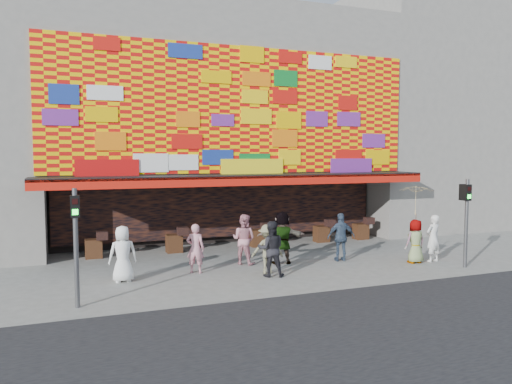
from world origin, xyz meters
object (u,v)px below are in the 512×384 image
at_px(ped_b, 195,248).
at_px(ped_i, 244,239).
at_px(ped_a, 123,254).
at_px(ped_f, 282,237).
at_px(signal_left, 76,234).
at_px(signal_right, 467,213).
at_px(ped_c, 271,249).
at_px(ped_d, 267,249).
at_px(ped_g, 415,241).
at_px(parasol, 416,200).
at_px(ped_h, 433,238).
at_px(ped_e, 341,237).

height_order(ped_b, ped_i, ped_i).
height_order(ped_a, ped_f, ped_f).
bearing_deg(ped_i, ped_b, 63.62).
height_order(signal_left, signal_right, same).
distance_m(ped_c, ped_d, 0.44).
bearing_deg(ped_i, ped_d, 143.66).
bearing_deg(ped_a, ped_b, -173.79).
height_order(ped_c, ped_d, ped_c).
bearing_deg(ped_g, ped_b, -10.00).
xyz_separation_m(ped_c, parasol, (5.50, -0.05, 1.35)).
height_order(ped_h, ped_i, ped_i).
height_order(ped_d, ped_h, ped_h).
relative_size(signal_right, ped_g, 1.94).
height_order(ped_b, ped_f, ped_f).
distance_m(ped_d, parasol, 5.65).
xyz_separation_m(ped_c, ped_g, (5.50, -0.05, -0.10)).
distance_m(ped_d, ped_i, 1.56).
relative_size(ped_b, ped_d, 1.01).
height_order(ped_b, ped_d, ped_b).
height_order(signal_right, ped_h, signal_right).
height_order(ped_h, parasol, parasol).
xyz_separation_m(signal_right, ped_g, (-1.14, 1.16, -1.09)).
bearing_deg(signal_right, ped_f, 153.55).
bearing_deg(ped_c, ped_f, -105.33).
bearing_deg(parasol, ped_g, 0.00).
bearing_deg(signal_right, ped_b, 164.09).
distance_m(ped_e, ped_h, 3.27).
xyz_separation_m(ped_e, ped_f, (-2.16, 0.37, 0.06)).
bearing_deg(signal_right, ped_i, 155.16).
relative_size(ped_b, ped_f, 0.87).
height_order(ped_d, ped_i, ped_i).
bearing_deg(ped_g, ped_h, 177.84).
bearing_deg(ped_c, ped_a, 6.72).
bearing_deg(ped_a, ped_c, 166.03).
relative_size(ped_d, parasol, 0.79).
height_order(signal_left, ped_c, signal_left).
bearing_deg(ped_g, ped_e, -28.81).
bearing_deg(ped_h, ped_e, -32.43).
relative_size(ped_f, parasol, 0.92).
bearing_deg(ped_g, ped_c, -0.55).
bearing_deg(signal_right, ped_h, 109.23).
distance_m(signal_left, ped_h, 12.10).
xyz_separation_m(ped_h, ped_i, (-6.45, 2.04, 0.03)).
distance_m(signal_right, parasol, 1.67).
height_order(ped_b, ped_h, ped_h).
bearing_deg(ped_e, parasol, 163.33).
bearing_deg(ped_e, ped_f, 2.41).
relative_size(ped_b, ped_c, 0.92).
relative_size(signal_left, ped_a, 1.76).
xyz_separation_m(ped_d, ped_e, (3.18, 0.77, 0.07)).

